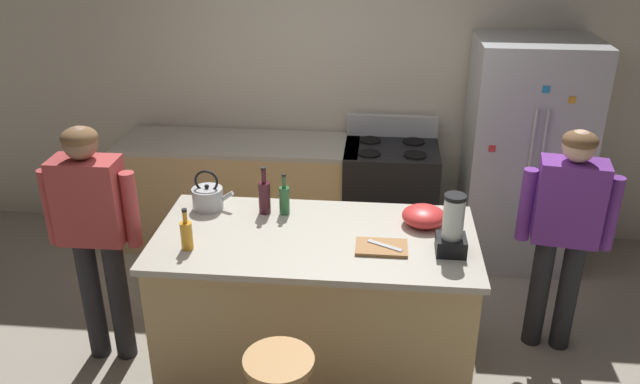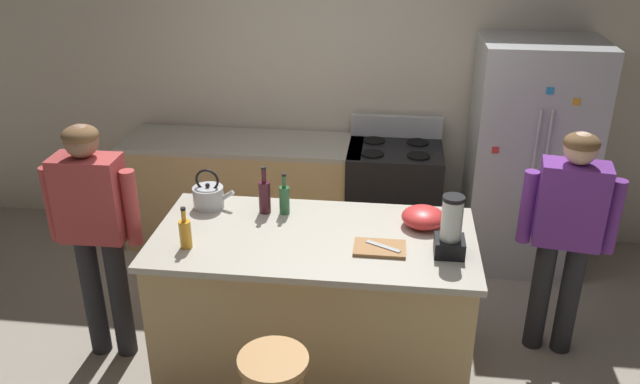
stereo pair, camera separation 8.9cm
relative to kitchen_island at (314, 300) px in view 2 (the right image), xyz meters
The scene contains 17 objects.
ground_plane 0.47m from the kitchen_island, ahead, with size 14.00×14.00×0.00m, color #9E9384.
back_wall 2.14m from the kitchen_island, 90.00° to the left, with size 8.00×0.10×2.70m, color beige.
kitchen_island is the anchor object (origin of this frame).
back_counter_run 1.74m from the kitchen_island, 117.30° to the left, with size 2.00×0.64×0.94m.
refrigerator 2.18m from the kitchen_island, 44.79° to the left, with size 0.90×0.73×1.84m.
stove_range 1.59m from the kitchen_island, 72.98° to the left, with size 0.76×0.65×1.12m.
person_by_island_left 1.44m from the kitchen_island, behind, with size 0.59×0.22×1.61m.
person_by_sink_right 1.65m from the kitchen_island, 12.12° to the left, with size 0.60×0.28×1.54m.
bar_stool 0.88m from the kitchen_island, 96.09° to the right, with size 0.36×0.36×0.72m.
blender_appliance 1.01m from the kitchen_island, ahead, with size 0.17×0.17×0.36m.
bottle_soda 0.94m from the kitchen_island, 162.43° to the right, with size 0.07×0.07×0.26m.
bottle_wine 0.73m from the kitchen_island, 142.32° to the left, with size 0.08×0.08×0.32m.
bottle_olive_oil 0.67m from the kitchen_island, 129.49° to the left, with size 0.07×0.07×0.28m.
mixing_bowl 0.86m from the kitchen_island, 17.28° to the left, with size 0.27×0.27×0.12m, color red.
tea_kettle 0.96m from the kitchen_island, 157.46° to the left, with size 0.28×0.20×0.27m.
cutting_board 0.63m from the kitchen_island, 17.33° to the right, with size 0.30×0.20×0.02m, color #9E6B3D.
chef_knife 0.66m from the kitchen_island, 16.55° to the right, with size 0.22×0.03×0.01m, color #B7BABF.
Camera 2 is at (0.45, -3.39, 2.81)m, focal length 36.36 mm.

